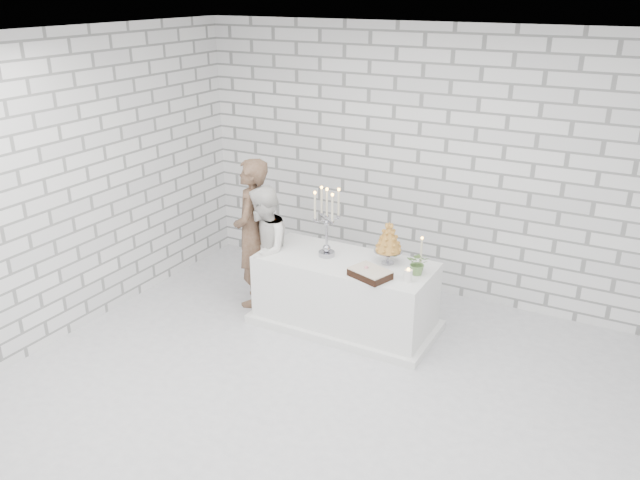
{
  "coord_description": "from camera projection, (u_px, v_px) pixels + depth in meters",
  "views": [
    {
      "loc": [
        2.03,
        -4.09,
        3.36
      ],
      "look_at": [
        -0.71,
        0.95,
        1.05
      ],
      "focal_mm": 35.85,
      "sensor_mm": 36.0,
      "label": 1
    }
  ],
  "objects": [
    {
      "name": "candelabra",
      "position": [
        327.0,
        222.0,
        6.44
      ],
      "size": [
        0.33,
        0.33,
        0.73
      ],
      "primitive_type": null,
      "rotation": [
        0.0,
        0.0,
        0.13
      ],
      "color": "#96959F",
      "rests_on": "cake_table"
    },
    {
      "name": "chocolate_cake",
      "position": [
        370.0,
        273.0,
        6.08
      ],
      "size": [
        0.43,
        0.37,
        0.08
      ],
      "primitive_type": "cube",
      "rotation": [
        0.0,
        0.0,
        -0.33
      ],
      "color": "black",
      "rests_on": "cake_table"
    },
    {
      "name": "wall_left",
      "position": [
        68.0,
        188.0,
        6.25
      ],
      "size": [
        0.01,
        5.0,
        3.0
      ],
      "primitive_type": "cube",
      "color": "white",
      "rests_on": "ground"
    },
    {
      "name": "bride",
      "position": [
        264.0,
        250.0,
        6.84
      ],
      "size": [
        0.77,
        0.84,
        1.41
      ],
      "primitive_type": "imported",
      "rotation": [
        0.0,
        0.0,
        -1.14
      ],
      "color": "white",
      "rests_on": "ground"
    },
    {
      "name": "pillar_candle",
      "position": [
        408.0,
        276.0,
        5.99
      ],
      "size": [
        0.09,
        0.09,
        0.12
      ],
      "primitive_type": "cylinder",
      "rotation": [
        0.0,
        0.0,
        0.07
      ],
      "color": "white",
      "rests_on": "cake_table"
    },
    {
      "name": "wall_front",
      "position": [
        94.0,
        426.0,
        2.88
      ],
      "size": [
        6.0,
        0.01,
        3.0
      ],
      "primitive_type": "cube",
      "color": "white",
      "rests_on": "ground"
    },
    {
      "name": "extra_taper",
      "position": [
        421.0,
        254.0,
        6.21
      ],
      "size": [
        0.07,
        0.07,
        0.32
      ],
      "primitive_type": "cylinder",
      "rotation": [
        0.0,
        0.0,
        -0.13
      ],
      "color": "beige",
      "rests_on": "cake_table"
    },
    {
      "name": "ground",
      "position": [
        340.0,
        404.0,
        5.48
      ],
      "size": [
        6.0,
        5.0,
        0.01
      ],
      "primitive_type": "cube",
      "color": "silver",
      "rests_on": "ground"
    },
    {
      "name": "flowers",
      "position": [
        418.0,
        263.0,
        6.12
      ],
      "size": [
        0.25,
        0.23,
        0.24
      ],
      "primitive_type": "imported",
      "rotation": [
        0.0,
        0.0,
        0.22
      ],
      "color": "#41683A",
      "rests_on": "cake_table"
    },
    {
      "name": "croquembouche",
      "position": [
        389.0,
        243.0,
        6.32
      ],
      "size": [
        0.3,
        0.3,
        0.45
      ],
      "primitive_type": null,
      "rotation": [
        0.0,
        0.0,
        -0.05
      ],
      "color": "olive",
      "rests_on": "cake_table"
    },
    {
      "name": "wall_back",
      "position": [
        445.0,
        167.0,
        6.96
      ],
      "size": [
        6.0,
        0.01,
        3.0
      ],
      "primitive_type": "cube",
      "color": "white",
      "rests_on": "ground"
    },
    {
      "name": "cake_table",
      "position": [
        345.0,
        293.0,
        6.62
      ],
      "size": [
        1.8,
        0.8,
        0.75
      ],
      "primitive_type": "cube",
      "color": "white",
      "rests_on": "ground"
    },
    {
      "name": "groom",
      "position": [
        252.0,
        233.0,
        6.96
      ],
      "size": [
        0.58,
        0.7,
        1.66
      ],
      "primitive_type": "imported",
      "rotation": [
        0.0,
        0.0,
        -1.23
      ],
      "color": "brown",
      "rests_on": "ground"
    },
    {
      "name": "ceiling",
      "position": [
        345.0,
        40.0,
        4.36
      ],
      "size": [
        6.0,
        5.0,
        0.01
      ],
      "primitive_type": "cube",
      "color": "white",
      "rests_on": "ground"
    }
  ]
}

